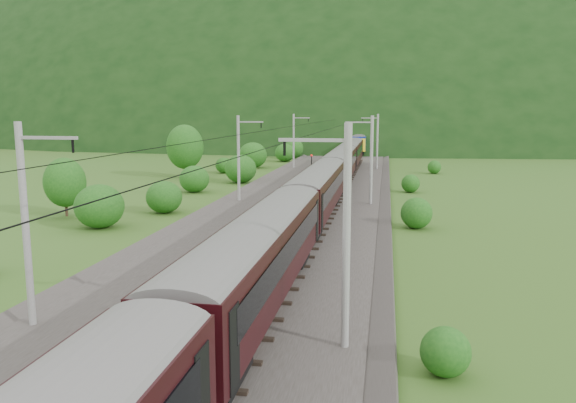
# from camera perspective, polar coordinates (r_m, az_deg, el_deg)

# --- Properties ---
(ground) EXTENTS (600.00, 600.00, 0.00)m
(ground) POSITION_cam_1_polar(r_m,az_deg,el_deg) (22.36, -10.78, -13.85)
(ground) COLOR #3C5B1C
(ground) RESTS_ON ground
(railbed) EXTENTS (14.00, 220.00, 0.30)m
(railbed) POSITION_cam_1_polar(r_m,az_deg,el_deg) (31.33, -4.32, -6.67)
(railbed) COLOR #38332D
(railbed) RESTS_ON ground
(track_left) EXTENTS (2.40, 220.00, 0.27)m
(track_left) POSITION_cam_1_polar(r_m,az_deg,el_deg) (31.93, -8.52, -6.03)
(track_left) COLOR brown
(track_left) RESTS_ON railbed
(track_right) EXTENTS (2.40, 220.00, 0.27)m
(track_right) POSITION_cam_1_polar(r_m,az_deg,el_deg) (30.78, 0.04, -6.50)
(track_right) COLOR brown
(track_right) RESTS_ON railbed
(catenary_left) EXTENTS (2.54, 192.28, 8.00)m
(catenary_left) POSITION_cam_1_polar(r_m,az_deg,el_deg) (53.14, -4.97, 4.61)
(catenary_left) COLOR gray
(catenary_left) RESTS_ON railbed
(catenary_right) EXTENTS (2.54, 192.28, 8.00)m
(catenary_right) POSITION_cam_1_polar(r_m,az_deg,el_deg) (51.39, 8.39, 4.40)
(catenary_right) COLOR gray
(catenary_right) RESTS_ON railbed
(overhead_wires) EXTENTS (4.83, 198.00, 0.03)m
(overhead_wires) POSITION_cam_1_polar(r_m,az_deg,el_deg) (30.19, -4.48, 6.13)
(overhead_wires) COLOR black
(overhead_wires) RESTS_ON ground
(mountain_main) EXTENTS (504.00, 360.00, 244.00)m
(mountain_main) POSITION_cam_1_polar(r_m,az_deg,el_deg) (279.44, 8.44, 7.28)
(mountain_main) COLOR black
(mountain_main) RESTS_ON ground
(mountain_ridge) EXTENTS (336.00, 280.00, 132.00)m
(mountain_ridge) POSITION_cam_1_polar(r_m,az_deg,el_deg) (343.83, -11.97, 7.52)
(mountain_ridge) COLOR black
(mountain_ridge) RESTS_ON ground
(train) EXTENTS (2.70, 148.37, 4.67)m
(train) POSITION_cam_1_polar(r_m,az_deg,el_deg) (42.96, 3.04, 1.87)
(train) COLOR black
(train) RESTS_ON ground
(hazard_post_near) EXTENTS (0.18, 0.18, 1.66)m
(hazard_post_near) POSITION_cam_1_polar(r_m,az_deg,el_deg) (62.61, 2.32, 2.22)
(hazard_post_near) COLOR red
(hazard_post_near) RESTS_ON railbed
(hazard_post_far) EXTENTS (0.15, 0.15, 1.43)m
(hazard_post_far) POSITION_cam_1_polar(r_m,az_deg,el_deg) (76.38, 4.57, 3.37)
(hazard_post_far) COLOR red
(hazard_post_far) RESTS_ON railbed
(signal) EXTENTS (0.23, 0.23, 2.10)m
(signal) POSITION_cam_1_polar(r_m,az_deg,el_deg) (82.51, 2.40, 4.18)
(signal) COLOR black
(signal) RESTS_ON railbed
(vegetation_left) EXTENTS (13.42, 148.77, 7.07)m
(vegetation_left) POSITION_cam_1_polar(r_m,az_deg,el_deg) (47.27, -17.36, 1.23)
(vegetation_left) COLOR #1A4E15
(vegetation_left) RESTS_ON ground
(vegetation_right) EXTENTS (7.25, 102.38, 3.13)m
(vegetation_right) POSITION_cam_1_polar(r_m,az_deg,el_deg) (17.68, 18.53, -16.16)
(vegetation_right) COLOR #1A4E15
(vegetation_right) RESTS_ON ground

